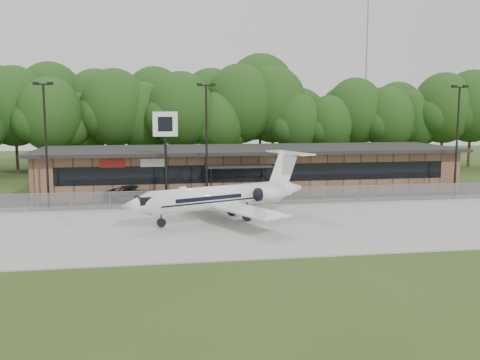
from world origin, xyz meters
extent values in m
plane|color=#2F4217|center=(0.00, 0.00, 0.00)|extent=(160.00, 160.00, 0.00)
cube|color=#9E9B93|center=(0.00, 8.00, 0.04)|extent=(64.00, 18.00, 0.08)
cube|color=#383835|center=(0.00, 19.50, 0.03)|extent=(50.00, 9.00, 0.06)
cube|color=brown|center=(0.00, 24.00, 2.00)|extent=(40.00, 10.00, 4.00)
cube|color=black|center=(0.00, 18.98, 2.30)|extent=(36.00, 0.08, 1.60)
cube|color=black|center=(0.00, 23.50, 4.15)|extent=(41.00, 11.50, 0.30)
cube|color=black|center=(-2.00, 18.40, 3.00)|extent=(6.00, 1.60, 0.20)
cube|color=#A31B14|center=(-13.00, 18.95, 3.40)|extent=(2.20, 0.06, 0.70)
cube|color=silver|center=(-9.50, 18.95, 3.40)|extent=(2.20, 0.06, 0.70)
cube|color=gray|center=(0.00, 15.00, 0.75)|extent=(46.00, 0.03, 1.50)
cube|color=gray|center=(0.00, 15.00, 1.50)|extent=(46.00, 0.04, 0.04)
cylinder|color=gray|center=(22.00, 48.00, 12.50)|extent=(0.20, 0.20, 25.00)
cylinder|color=black|center=(-18.00, 16.50, 5.00)|extent=(0.18, 0.18, 10.00)
cube|color=black|center=(-18.00, 16.50, 10.05)|extent=(1.20, 0.12, 0.12)
cube|color=black|center=(-18.55, 16.50, 10.12)|extent=(0.45, 0.30, 0.22)
cube|color=black|center=(-17.45, 16.50, 10.12)|extent=(0.45, 0.30, 0.22)
cylinder|color=black|center=(-5.00, 16.50, 5.00)|extent=(0.18, 0.18, 10.00)
cube|color=black|center=(-5.00, 16.50, 10.05)|extent=(1.20, 0.12, 0.12)
cube|color=black|center=(-5.55, 16.50, 10.12)|extent=(0.45, 0.30, 0.22)
cube|color=black|center=(-4.45, 16.50, 10.12)|extent=(0.45, 0.30, 0.22)
cylinder|color=black|center=(18.00, 16.50, 5.00)|extent=(0.18, 0.18, 10.00)
cube|color=black|center=(18.00, 16.50, 10.05)|extent=(1.20, 0.12, 0.12)
cube|color=black|center=(17.45, 16.50, 10.12)|extent=(0.45, 0.30, 0.22)
cube|color=black|center=(18.55, 16.50, 10.12)|extent=(0.45, 0.30, 0.22)
cylinder|color=white|center=(-5.02, 9.05, 1.75)|extent=(10.18, 5.26, 1.65)
cone|color=white|center=(-10.77, 6.81, 1.75)|extent=(2.51, 2.28, 1.65)
cone|color=white|center=(0.83, 11.32, 1.90)|extent=(2.70, 2.35, 1.65)
cube|color=white|center=(-3.31, 6.07, 1.29)|extent=(4.35, 6.57, 0.12)
cube|color=white|center=(-5.77, 12.40, 1.29)|extent=(4.35, 6.57, 0.12)
cylinder|color=white|center=(-1.10, 9.19, 1.90)|extent=(2.44, 1.68, 0.93)
cylinder|color=white|center=(-2.03, 11.59, 1.90)|extent=(2.44, 1.68, 0.93)
cube|color=white|center=(0.35, 11.14, 3.39)|extent=(2.41, 1.05, 3.10)
cube|color=white|center=(0.93, 11.36, 4.68)|extent=(2.96, 4.89, 0.10)
cube|color=black|center=(-10.09, 7.07, 2.04)|extent=(1.41, 1.52, 0.51)
cube|color=black|center=(-3.29, 9.72, 0.36)|extent=(1.66, 2.60, 0.72)
cylinder|color=black|center=(-9.04, 7.48, 0.36)|extent=(0.80, 0.80, 0.23)
imported|color=#2C2D2F|center=(-11.16, 18.51, 0.72)|extent=(5.69, 3.98, 1.44)
cylinder|color=black|center=(-8.43, 16.80, 3.75)|extent=(0.23, 0.23, 7.51)
cube|color=silver|center=(-8.43, 16.80, 6.85)|extent=(2.07, 0.26, 2.06)
cube|color=black|center=(-8.43, 16.68, 6.85)|extent=(1.22, 0.05, 1.22)
camera|label=1|loc=(-9.50, -28.53, 8.17)|focal=40.00mm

